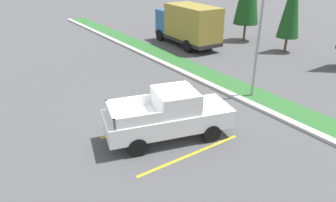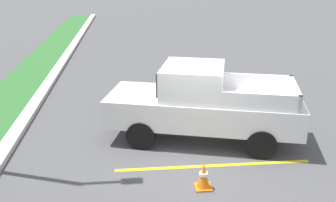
{
  "view_description": "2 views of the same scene",
  "coord_description": "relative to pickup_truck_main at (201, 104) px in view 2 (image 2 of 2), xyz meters",
  "views": [
    {
      "loc": [
        10.28,
        -6.69,
        6.94
      ],
      "look_at": [
        0.61,
        -0.05,
        1.49
      ],
      "focal_mm": 33.3,
      "sensor_mm": 36.0,
      "label": 1
    },
    {
      "loc": [
        -8.58,
        1.64,
        4.65
      ],
      "look_at": [
        0.36,
        0.75,
        1.38
      ],
      "focal_mm": 40.66,
      "sensor_mm": 36.0,
      "label": 2
    }
  ],
  "objects": [
    {
      "name": "parking_line_far",
      "position": [
        1.54,
        -0.05,
        -1.04
      ],
      "size": [
        0.12,
        4.8,
        0.01
      ],
      "primitive_type": "cube",
      "color": "yellow",
      "rests_on": "ground"
    },
    {
      "name": "ground_plane",
      "position": [
        -0.99,
        0.23,
        -1.04
      ],
      "size": [
        120.0,
        120.0,
        0.0
      ],
      "primitive_type": "plane",
      "color": "#4C4C4F"
    },
    {
      "name": "parking_line_near",
      "position": [
        -1.56,
        -0.05,
        -1.04
      ],
      "size": [
        0.12,
        4.8,
        0.01
      ],
      "primitive_type": "cube",
      "color": "yellow",
      "rests_on": "ground"
    },
    {
      "name": "traffic_cone",
      "position": [
        -2.49,
        0.39,
        -0.75
      ],
      "size": [
        0.36,
        0.36,
        0.6
      ],
      "color": "orange",
      "rests_on": "ground"
    },
    {
      "name": "pickup_truck_main",
      "position": [
        0.0,
        0.0,
        0.0
      ],
      "size": [
        3.22,
        5.53,
        2.1
      ],
      "color": "black",
      "rests_on": "ground"
    }
  ]
}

